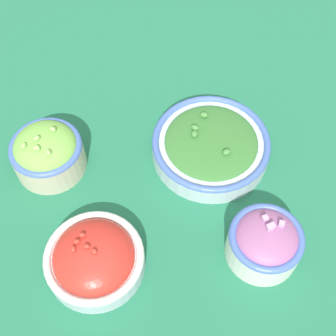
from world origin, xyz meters
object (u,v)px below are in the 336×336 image
bowl_lettuce (47,152)px  bowl_red_onion (265,242)px  bowl_cherry_tomatoes (94,258)px  bowl_broccoli (211,145)px

bowl_lettuce → bowl_red_onion: (-0.31, 0.22, -0.00)m
bowl_red_onion → bowl_lettuce: bearing=-35.8°
bowl_cherry_tomatoes → bowl_red_onion: (-0.25, 0.03, 0.01)m
bowl_broccoli → bowl_red_onion: size_ratio=1.81×
bowl_broccoli → bowl_lettuce: size_ratio=1.68×
bowl_cherry_tomatoes → bowl_broccoli: bearing=-142.3°
bowl_broccoli → bowl_red_onion: bearing=100.0°
bowl_cherry_tomatoes → bowl_red_onion: bearing=174.1°
bowl_red_onion → bowl_cherry_tomatoes: bearing=-5.9°
bowl_cherry_tomatoes → bowl_red_onion: size_ratio=1.33×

